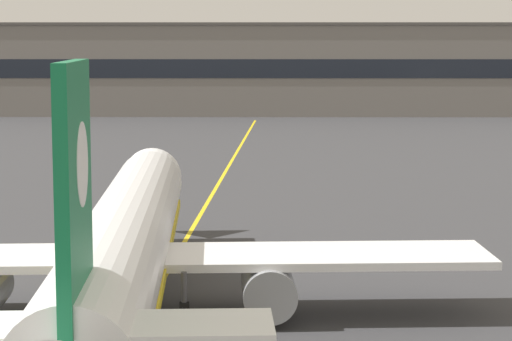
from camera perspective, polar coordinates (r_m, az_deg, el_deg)
The scene contains 3 objects.
taxiway_centreline at distance 62.01m, azimuth -4.02°, elevation -4.09°, with size 0.30×180.00×0.01m, color yellow.
airliner_foreground at distance 45.53m, azimuth -7.16°, elevation -4.03°, with size 32.19×41.51×11.65m.
terminal_building at distance 162.53m, azimuth -0.84°, elevation 5.56°, with size 119.88×12.40×14.07m.
Camera 1 is at (4.75, -30.57, 12.38)m, focal length 73.54 mm.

